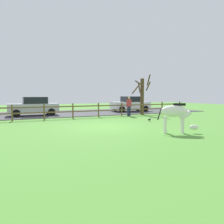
# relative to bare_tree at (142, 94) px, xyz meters

# --- Properties ---
(ground_plane) EXTENTS (60.00, 60.00, 0.00)m
(ground_plane) POSITION_rel_bare_tree_xyz_m (-6.00, -5.38, -1.81)
(ground_plane) COLOR #549338
(parking_asphalt) EXTENTS (28.00, 7.40, 0.05)m
(parking_asphalt) POSITION_rel_bare_tree_xyz_m (-6.00, 3.92, -1.79)
(parking_asphalt) COLOR #47474C
(parking_asphalt) RESTS_ON ground_plane
(paddock_fence) EXTENTS (21.16, 0.11, 1.14)m
(paddock_fence) POSITION_rel_bare_tree_xyz_m (-6.48, -0.38, -1.16)
(paddock_fence) COLOR brown
(paddock_fence) RESTS_ON ground_plane
(bare_tree) EXTENTS (1.74, 1.74, 3.56)m
(bare_tree) POSITION_rel_bare_tree_xyz_m (0.00, 0.00, 0.00)
(bare_tree) COLOR #513A23
(bare_tree) RESTS_ON ground_plane
(zebra) EXTENTS (1.76, 1.15, 1.41)m
(zebra) POSITION_rel_bare_tree_xyz_m (-3.73, -8.65, -0.89)
(zebra) COLOR white
(zebra) RESTS_ON ground_plane
(crow_on_grass) EXTENTS (0.21, 0.10, 0.20)m
(crow_on_grass) POSITION_rel_bare_tree_xyz_m (-2.32, -4.52, -1.69)
(crow_on_grass) COLOR black
(crow_on_grass) RESTS_ON ground_plane
(parked_car_white) EXTENTS (4.09, 2.06, 1.56)m
(parked_car_white) POSITION_rel_bare_tree_xyz_m (0.62, 3.14, -0.97)
(parked_car_white) COLOR white
(parked_car_white) RESTS_ON parking_asphalt
(parked_car_silver) EXTENTS (4.03, 1.93, 1.56)m
(parked_car_silver) POSITION_rel_bare_tree_xyz_m (-9.02, 2.70, -0.97)
(parked_car_silver) COLOR #B7BABF
(parked_car_silver) RESTS_ON parking_asphalt
(visitor_near_fence) EXTENTS (0.39, 0.27, 1.64)m
(visitor_near_fence) POSITION_rel_bare_tree_xyz_m (-1.84, -0.87, -0.91)
(visitor_near_fence) COLOR #232847
(visitor_near_fence) RESTS_ON ground_plane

